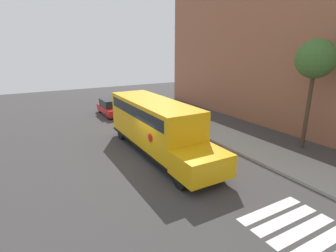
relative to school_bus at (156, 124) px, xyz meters
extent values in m
plane|color=#3A3838|center=(1.20, -0.85, -1.81)|extent=(60.00, 60.00, 0.00)
cube|color=#9E9E99|center=(1.20, 5.65, -1.73)|extent=(44.00, 3.00, 0.15)
cube|color=#935B42|center=(1.20, 12.15, 4.00)|extent=(32.00, 4.00, 11.61)
cube|color=white|center=(7.82, 1.15, -1.80)|extent=(0.50, 3.20, 0.01)
cube|color=white|center=(8.52, 1.15, -1.80)|extent=(0.50, 3.20, 0.01)
cube|color=white|center=(9.22, 1.15, -1.80)|extent=(0.50, 3.20, 0.01)
cube|color=white|center=(9.92, 1.15, -1.80)|extent=(0.50, 3.20, 0.01)
cube|color=#EAA80F|center=(-0.40, 0.00, 0.01)|extent=(8.13, 2.50, 2.73)
cube|color=#EAA80F|center=(4.69, 0.00, -0.78)|extent=(2.05, 2.50, 1.15)
cube|color=black|center=(-0.40, 0.00, -1.28)|extent=(8.13, 2.54, 0.16)
cube|color=black|center=(-0.40, 0.00, 0.82)|extent=(7.48, 2.53, 0.64)
cylinder|color=red|center=(1.84, -1.29, -0.13)|extent=(0.44, 0.02, 0.44)
cylinder|color=black|center=(4.59, 1.08, -1.31)|extent=(1.00, 0.30, 1.00)
cylinder|color=black|center=(4.59, -1.08, -1.31)|extent=(1.00, 0.30, 1.00)
cylinder|color=black|center=(-3.26, 1.08, -1.31)|extent=(1.00, 0.30, 1.00)
cylinder|color=black|center=(-3.26, -1.08, -1.31)|extent=(1.00, 0.30, 1.00)
cube|color=red|center=(-10.41, 0.51, -1.29)|extent=(4.23, 1.82, 0.60)
cube|color=#1E2328|center=(-10.67, 0.51, -0.66)|extent=(2.37, 1.67, 0.66)
cylinder|color=black|center=(-9.02, 1.30, -1.49)|extent=(0.64, 0.22, 0.64)
cylinder|color=black|center=(-9.02, -0.28, -1.49)|extent=(0.64, 0.22, 0.64)
cylinder|color=black|center=(-11.81, 1.30, -1.49)|extent=(0.64, 0.22, 0.64)
cylinder|color=black|center=(-11.81, -0.28, -1.49)|extent=(0.64, 0.22, 0.64)
cylinder|color=#423323|center=(4.11, 8.58, 0.66)|extent=(0.24, 0.24, 4.93)
sphere|color=#3D662D|center=(4.11, 8.58, 3.82)|extent=(2.31, 2.31, 2.31)
camera|label=1|loc=(13.72, -6.90, 4.47)|focal=28.00mm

